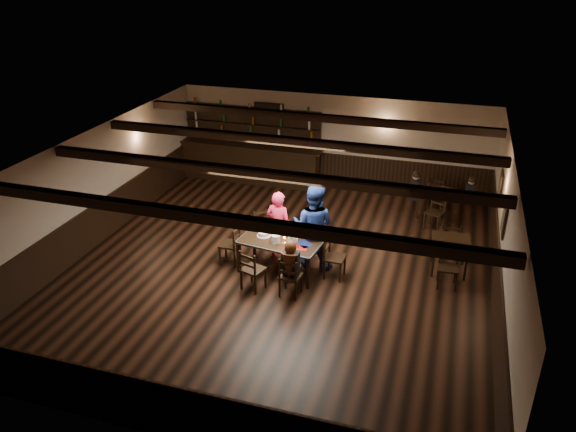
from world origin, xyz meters
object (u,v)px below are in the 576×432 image
(chair_near_left, at_px, (251,268))
(cake, at_px, (264,234))
(man_blue, at_px, (313,226))
(bar_counter, at_px, (251,157))
(dining_table, at_px, (280,244))
(chair_near_right, at_px, (289,275))
(woman_pink, at_px, (279,226))

(chair_near_left, xyz_separation_m, cake, (-0.06, 1.00, 0.26))
(man_blue, xyz_separation_m, bar_counter, (-3.07, 4.35, -0.23))
(dining_table, height_order, chair_near_left, chair_near_left)
(chair_near_right, relative_size, bar_counter, 0.20)
(woman_pink, height_order, man_blue, man_blue)
(dining_table, xyz_separation_m, chair_near_right, (0.47, -0.86, -0.17))
(dining_table, bearing_deg, cake, 162.70)
(woman_pink, xyz_separation_m, man_blue, (0.80, -0.03, 0.13))
(woman_pink, bearing_deg, chair_near_right, 125.16)
(dining_table, bearing_deg, bar_counter, 117.02)
(woman_pink, bearing_deg, cake, 71.38)
(chair_near_left, xyz_separation_m, bar_counter, (-2.13, 5.72, 0.20))
(chair_near_left, bearing_deg, dining_table, 68.48)
(man_blue, height_order, bar_counter, bar_counter)
(chair_near_left, xyz_separation_m, man_blue, (0.94, 1.36, 0.43))
(chair_near_left, bearing_deg, woman_pink, 84.01)
(man_blue, distance_m, bar_counter, 5.33)
(chair_near_right, height_order, bar_counter, bar_counter)
(woman_pink, distance_m, man_blue, 0.81)
(bar_counter, bearing_deg, cake, -66.38)
(chair_near_right, bearing_deg, chair_near_left, -179.47)
(dining_table, relative_size, bar_counter, 0.42)
(chair_near_left, height_order, man_blue, man_blue)
(dining_table, bearing_deg, woman_pink, 110.56)
(woman_pink, relative_size, bar_counter, 0.38)
(dining_table, relative_size, chair_near_right, 2.10)
(woman_pink, xyz_separation_m, bar_counter, (-2.28, 4.32, -0.10))
(cake, bearing_deg, man_blue, 20.01)
(woman_pink, distance_m, cake, 0.45)
(chair_near_left, distance_m, chair_near_right, 0.82)
(chair_near_left, distance_m, man_blue, 1.71)
(chair_near_left, distance_m, woman_pink, 1.43)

